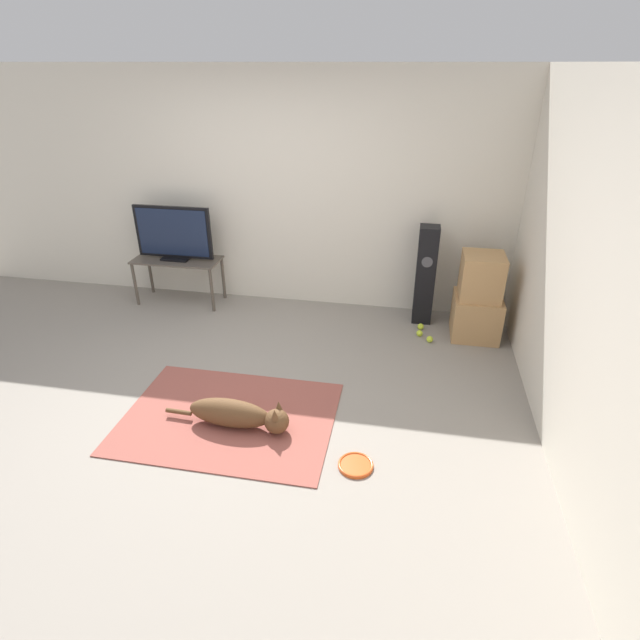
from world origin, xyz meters
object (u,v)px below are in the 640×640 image
(frisbee, at_px, (356,465))
(tennis_ball_by_boxes, at_px, (420,333))
(tv_stand, at_px, (178,265))
(cardboard_box_upper, at_px, (482,276))
(tennis_ball_loose_on_carpet, at_px, (430,339))
(tennis_ball_near_speaker, at_px, (421,327))
(floor_speaker, at_px, (425,275))
(dog, at_px, (239,414))
(cardboard_box_lower, at_px, (476,316))
(tv, at_px, (173,234))

(frisbee, bearing_deg, tennis_ball_by_boxes, 78.00)
(tv_stand, bearing_deg, cardboard_box_upper, -3.84)
(cardboard_box_upper, distance_m, tennis_ball_loose_on_carpet, 0.81)
(frisbee, relative_size, tennis_ball_near_speaker, 3.83)
(frisbee, bearing_deg, floor_speaker, 79.55)
(frisbee, relative_size, tennis_ball_loose_on_carpet, 3.83)
(tv_stand, height_order, tennis_ball_near_speaker, tv_stand)
(dog, xyz_separation_m, cardboard_box_lower, (1.93, 1.87, 0.10))
(tennis_ball_loose_on_carpet, bearing_deg, tennis_ball_near_speaker, 109.69)
(dog, distance_m, cardboard_box_lower, 2.69)
(cardboard_box_lower, height_order, tennis_ball_loose_on_carpet, cardboard_box_lower)
(dog, xyz_separation_m, tennis_ball_near_speaker, (1.38, 1.90, -0.09))
(frisbee, bearing_deg, cardboard_box_lower, 65.33)
(tennis_ball_near_speaker, bearing_deg, cardboard_box_upper, -2.67)
(floor_speaker, bearing_deg, frisbee, -100.45)
(dog, relative_size, tennis_ball_loose_on_carpet, 15.49)
(frisbee, distance_m, tennis_ball_near_speaker, 2.20)
(dog, bearing_deg, tennis_ball_near_speaker, 53.94)
(tennis_ball_near_speaker, bearing_deg, frisbee, -101.42)
(tv, height_order, tennis_ball_near_speaker, tv)
(dog, xyz_separation_m, tennis_ball_by_boxes, (1.37, 1.75, -0.09))
(dog, relative_size, floor_speaker, 0.95)
(cardboard_box_lower, bearing_deg, tennis_ball_by_boxes, -166.90)
(tennis_ball_near_speaker, bearing_deg, tennis_ball_by_boxes, -93.69)
(tennis_ball_near_speaker, bearing_deg, dog, -126.06)
(cardboard_box_upper, xyz_separation_m, tennis_ball_near_speaker, (-0.54, 0.03, -0.63))
(cardboard_box_upper, bearing_deg, frisbee, -114.53)
(cardboard_box_lower, xyz_separation_m, floor_speaker, (-0.54, 0.24, 0.32))
(tv_stand, bearing_deg, frisbee, -44.79)
(frisbee, distance_m, tv, 3.45)
(cardboard_box_lower, xyz_separation_m, tennis_ball_by_boxes, (-0.55, -0.13, -0.19))
(floor_speaker, relative_size, tennis_ball_by_boxes, 16.22)
(cardboard_box_upper, bearing_deg, tv, 176.12)
(frisbee, relative_size, floor_speaker, 0.24)
(dog, relative_size, cardboard_box_upper, 2.28)
(dog, relative_size, tv, 1.15)
(cardboard_box_lower, distance_m, cardboard_box_upper, 0.44)
(cardboard_box_lower, relative_size, cardboard_box_upper, 1.06)
(tv_stand, distance_m, tennis_ball_loose_on_carpet, 2.97)
(tv, bearing_deg, dog, -55.80)
(cardboard_box_lower, bearing_deg, tv, 176.12)
(tv, relative_size, tennis_ball_loose_on_carpet, 13.49)
(frisbee, xyz_separation_m, tennis_ball_near_speaker, (0.44, 2.16, 0.02))
(tv, bearing_deg, tv_stand, -90.00)
(tv, relative_size, tennis_ball_by_boxes, 13.49)
(tv, height_order, tennis_ball_by_boxes, tv)
(frisbee, distance_m, tv_stand, 3.38)
(tv, bearing_deg, cardboard_box_upper, -3.88)
(frisbee, height_order, floor_speaker, floor_speaker)
(tv, bearing_deg, tennis_ball_near_speaker, -4.12)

